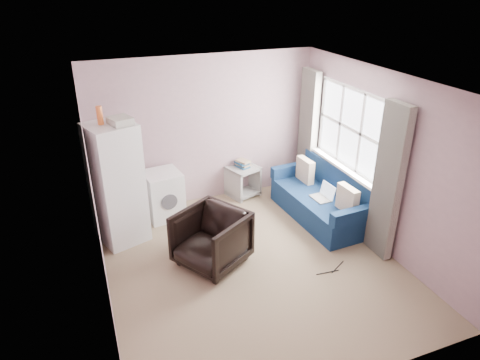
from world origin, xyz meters
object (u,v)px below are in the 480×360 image
(armchair, at_px, (211,236))
(side_table, at_px, (242,179))
(fridge, at_px, (117,184))
(washing_machine, at_px, (164,194))
(sofa, at_px, (324,200))

(armchair, xyz_separation_m, side_table, (1.13, 1.75, -0.11))
(fridge, xyz_separation_m, side_table, (2.19, 0.68, -0.60))
(fridge, height_order, washing_machine, fridge)
(armchair, xyz_separation_m, washing_machine, (-0.33, 1.49, -0.02))
(fridge, bearing_deg, armchair, -64.49)
(armchair, distance_m, sofa, 2.16)
(armchair, relative_size, washing_machine, 1.09)
(side_table, bearing_deg, fridge, -162.71)
(armchair, bearing_deg, fridge, -167.24)
(side_table, distance_m, sofa, 1.53)
(armchair, height_order, washing_machine, armchair)
(washing_machine, relative_size, side_table, 1.16)
(armchair, bearing_deg, sofa, 73.12)
(fridge, bearing_deg, sofa, -28.34)
(side_table, bearing_deg, washing_machine, -170.02)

